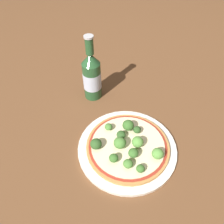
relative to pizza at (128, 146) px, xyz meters
name	(u,v)px	position (x,y,z in m)	size (l,w,h in m)	color
ground_plane	(124,146)	(0.00, 0.02, -0.02)	(3.00, 3.00, 0.00)	brown
plate	(126,148)	(0.00, 0.00, -0.01)	(0.29, 0.29, 0.01)	silver
pizza	(128,146)	(0.00, 0.00, 0.00)	(0.24, 0.24, 0.01)	#B77F42
broccoli_floret_0	(128,125)	(0.03, 0.04, 0.03)	(0.03, 0.03, 0.04)	#89A866
broccoli_floret_1	(128,164)	(-0.05, -0.05, 0.02)	(0.03, 0.03, 0.02)	#89A866
broccoli_floret_2	(96,144)	(-0.08, 0.05, 0.02)	(0.03, 0.03, 0.03)	#89A866
broccoli_floret_3	(133,153)	(-0.02, -0.04, 0.03)	(0.03, 0.03, 0.03)	#89A866
broccoli_floret_4	(120,143)	(-0.02, 0.01, 0.03)	(0.03, 0.03, 0.04)	#89A866
broccoli_floret_5	(122,134)	(0.00, 0.03, 0.02)	(0.03, 0.03, 0.02)	#89A866
broccoli_floret_6	(108,127)	(-0.01, 0.08, 0.02)	(0.02, 0.02, 0.02)	#89A866
broccoli_floret_7	(114,158)	(-0.07, -0.02, 0.02)	(0.03, 0.03, 0.03)	#89A866
broccoli_floret_8	(140,169)	(-0.03, -0.08, 0.02)	(0.02, 0.02, 0.02)	#89A866
broccoli_floret_9	(138,131)	(0.05, 0.01, 0.02)	(0.02, 0.02, 0.02)	#89A866
broccoli_floret_10	(138,142)	(0.02, -0.02, 0.03)	(0.03, 0.03, 0.04)	#89A866
broccoli_floret_11	(158,154)	(0.04, -0.08, 0.02)	(0.03, 0.03, 0.03)	#89A866
beer_bottle	(92,76)	(0.05, 0.26, 0.07)	(0.06, 0.06, 0.24)	#234C28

